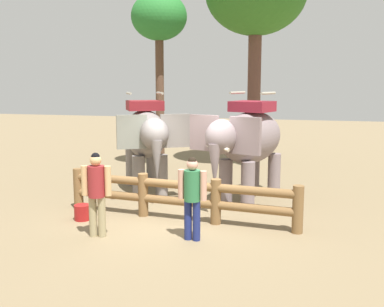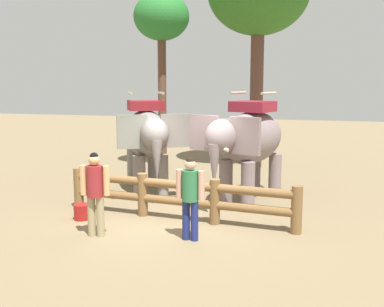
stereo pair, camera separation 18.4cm
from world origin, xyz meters
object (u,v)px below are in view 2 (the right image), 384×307
log_fence (178,195)px  feed_bucket (82,212)px  tourist_man_in_blue (95,188)px  elephant_center (248,141)px  elephant_near_left (147,136)px  tourist_woman_in_black (190,193)px  tree_far_left (161,22)px

log_fence → feed_bucket: bearing=-164.8°
log_fence → tourist_man_in_blue: size_ratio=3.21×
elephant_center → feed_bucket: size_ratio=9.24×
elephant_center → log_fence: bearing=-121.2°
elephant_near_left → feed_bucket: bearing=-99.3°
log_fence → tourist_woman_in_black: tourist_woman_in_black is taller
tourist_man_in_blue → tree_far_left: 8.98m
elephant_center → tourist_woman_in_black: elephant_center is taller
log_fence → tree_far_left: 8.21m
log_fence → elephant_center: bearing=58.8°
elephant_center → tourist_woman_in_black: (-0.64, -3.45, -0.67)m
log_fence → elephant_center: 2.75m
log_fence → elephant_center: size_ratio=1.62×
elephant_near_left → feed_bucket: (-0.50, -3.05, -1.47)m
tourist_man_in_blue → feed_bucket: (-0.88, 0.98, -0.86)m
log_fence → feed_bucket: size_ratio=14.99×
log_fence → elephant_center: elephant_center is taller
elephant_near_left → elephant_center: (3.01, -0.28, 0.02)m
log_fence → elephant_near_left: size_ratio=1.68×
elephant_near_left → elephant_center: 3.03m
log_fence → feed_bucket: 2.32m
elephant_center → tree_far_left: 6.69m
log_fence → feed_bucket: (-2.20, -0.60, -0.42)m
log_fence → tree_far_left: (-2.53, 6.19, 4.77)m
elephant_near_left → tourist_woman_in_black: elephant_near_left is taller
log_fence → elephant_near_left: (-1.70, 2.45, 1.05)m
tourist_woman_in_black → tree_far_left: 9.23m
tourist_woman_in_black → tree_far_left: (-3.21, 7.46, 4.37)m
log_fence → tree_far_left: tree_far_left is taller
elephant_center → tree_far_left: size_ratio=0.55×
tree_far_left → elephant_center: bearing=-46.2°
elephant_near_left → tourist_man_in_blue: size_ratio=1.90×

